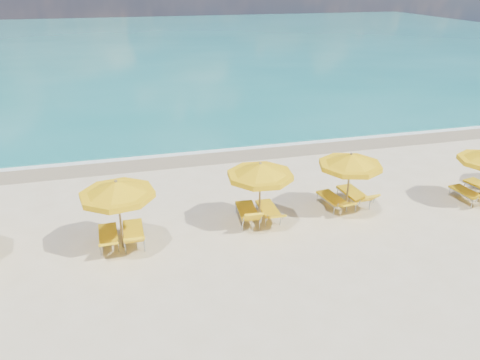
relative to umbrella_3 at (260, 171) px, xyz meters
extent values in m
plane|color=beige|center=(-0.40, -0.37, -1.95)|extent=(120.00, 120.00, 0.00)
cube|color=#157879|center=(-0.40, 47.63, -1.95)|extent=(120.00, 80.00, 0.30)
cube|color=tan|center=(-0.40, 7.03, -1.95)|extent=(120.00, 2.60, 0.01)
cube|color=white|center=(-0.40, 7.83, -1.95)|extent=(120.00, 1.20, 0.03)
cube|color=white|center=(-6.40, 16.63, -1.95)|extent=(14.00, 0.36, 0.05)
cube|color=white|center=(7.60, 23.63, -1.95)|extent=(18.00, 0.30, 0.05)
cylinder|color=#9A7F4D|center=(-4.62, -0.40, -0.83)|extent=(0.07, 0.07, 2.24)
cone|color=yellow|center=(-4.62, -0.40, 0.11)|extent=(2.73, 2.73, 0.45)
cylinder|color=yellow|center=(-4.62, -0.40, -0.11)|extent=(2.75, 2.75, 0.18)
sphere|color=#9A7F4D|center=(-4.62, -0.40, 0.34)|extent=(0.10, 0.10, 0.10)
cylinder|color=#9A7F4D|center=(0.00, 0.00, -0.85)|extent=(0.07, 0.07, 2.19)
cone|color=yellow|center=(0.00, 0.00, 0.06)|extent=(2.80, 2.80, 0.44)
cylinder|color=yellow|center=(0.00, 0.00, -0.15)|extent=(2.82, 2.82, 0.17)
sphere|color=#9A7F4D|center=(0.00, 0.00, 0.29)|extent=(0.10, 0.10, 0.10)
cylinder|color=#9A7F4D|center=(3.31, 0.07, -0.86)|extent=(0.07, 0.07, 2.18)
cone|color=yellow|center=(3.31, 0.07, 0.05)|extent=(2.43, 2.43, 0.44)
cylinder|color=yellow|center=(3.31, 0.07, -0.16)|extent=(2.45, 2.45, 0.17)
sphere|color=#9A7F4D|center=(3.31, 0.07, 0.28)|extent=(0.10, 0.10, 0.10)
cube|color=yellow|center=(-5.05, -0.07, -1.58)|extent=(0.62, 1.30, 0.08)
cube|color=yellow|center=(-5.02, -0.97, -1.43)|extent=(0.59, 0.59, 0.35)
cube|color=yellow|center=(-4.27, -0.13, -1.54)|extent=(0.62, 1.40, 0.09)
cube|color=yellow|center=(-4.27, -1.08, -1.34)|extent=(0.62, 0.58, 0.46)
cube|color=yellow|center=(-0.36, 0.30, -1.55)|extent=(0.73, 1.43, 0.09)
cube|color=yellow|center=(-0.43, -0.62, -1.32)|extent=(0.66, 0.58, 0.50)
cube|color=yellow|center=(0.41, 0.34, -1.58)|extent=(0.58, 1.28, 0.08)
cube|color=yellow|center=(0.40, -0.57, -1.45)|extent=(0.58, 0.58, 0.33)
cube|color=yellow|center=(2.95, 0.57, -1.58)|extent=(0.73, 1.33, 0.08)
cube|color=yellow|center=(3.07, -0.33, -1.46)|extent=(0.64, 0.65, 0.30)
cube|color=yellow|center=(3.86, 0.63, -1.54)|extent=(0.74, 1.46, 0.09)
cube|color=yellow|center=(3.93, -0.33, -1.32)|extent=(0.67, 0.62, 0.49)
cube|color=yellow|center=(8.11, -0.26, -1.59)|extent=(0.66, 1.28, 0.08)
camera|label=1|loc=(-4.28, -13.61, 5.96)|focal=35.00mm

